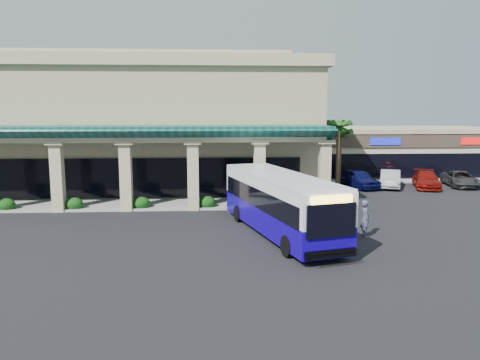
{
  "coord_description": "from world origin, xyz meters",
  "views": [
    {
      "loc": [
        -1.75,
        -26.27,
        6.69
      ],
      "look_at": [
        0.11,
        4.07,
        2.2
      ],
      "focal_mm": 35.0,
      "sensor_mm": 36.0,
      "label": 1
    }
  ],
  "objects": [
    {
      "name": "car_silver",
      "position": [
        11.05,
        13.6,
        0.83
      ],
      "size": [
        3.32,
        5.22,
        1.66
      ],
      "primitive_type": "imported",
      "rotation": [
        0.0,
        0.0,
        0.3
      ],
      "color": "#0C0F4B",
      "rests_on": "ground"
    },
    {
      "name": "ground",
      "position": [
        0.0,
        0.0,
        0.0
      ],
      "size": [
        110.0,
        110.0,
        0.0
      ],
      "primitive_type": "plane",
      "color": "black"
    },
    {
      "name": "strip_mall",
      "position": [
        18.0,
        24.0,
        2.45
      ],
      "size": [
        22.5,
        12.5,
        4.9
      ],
      "primitive_type": null,
      "color": "beige",
      "rests_on": "ground"
    },
    {
      "name": "transit_bus",
      "position": [
        1.93,
        -1.51,
        1.65
      ],
      "size": [
        5.66,
        12.14,
        3.3
      ],
      "primitive_type": null,
      "rotation": [
        0.0,
        0.0,
        0.26
      ],
      "color": "#13009F",
      "rests_on": "ground"
    },
    {
      "name": "main_building",
      "position": [
        -8.0,
        16.0,
        5.67
      ],
      "size": [
        30.8,
        14.8,
        11.35
      ],
      "primitive_type": null,
      "color": "tan",
      "rests_on": "ground"
    },
    {
      "name": "arcade",
      "position": [
        -8.0,
        6.8,
        2.85
      ],
      "size": [
        30.0,
        6.2,
        5.7
      ],
      "primitive_type": null,
      "color": "#0B423B",
      "rests_on": "ground"
    },
    {
      "name": "car_gray",
      "position": [
        20.41,
        13.72,
        0.69
      ],
      "size": [
        3.2,
        5.31,
        1.38
      ],
      "primitive_type": "imported",
      "rotation": [
        0.0,
        0.0,
        -0.19
      ],
      "color": "#353639",
      "rests_on": "ground"
    },
    {
      "name": "broadleaf_tree",
      "position": [
        7.5,
        19.0,
        2.41
      ],
      "size": [
        2.6,
        2.6,
        4.81
      ],
      "primitive_type": null,
      "color": "#0F3B0D",
      "rests_on": "ground"
    },
    {
      "name": "palm_0",
      "position": [
        8.5,
        11.0,
        3.3
      ],
      "size": [
        2.4,
        2.4,
        6.6
      ],
      "primitive_type": null,
      "color": "#184813",
      "rests_on": "ground"
    },
    {
      "name": "palm_1",
      "position": [
        9.5,
        14.0,
        2.9
      ],
      "size": [
        2.4,
        2.4,
        5.8
      ],
      "primitive_type": null,
      "color": "#184813",
      "rests_on": "ground"
    },
    {
      "name": "car_red",
      "position": [
        17.03,
        13.13,
        0.73
      ],
      "size": [
        3.49,
        5.39,
        1.45
      ],
      "primitive_type": "imported",
      "rotation": [
        0.0,
        0.0,
        -0.32
      ],
      "color": "maroon",
      "rests_on": "ground"
    },
    {
      "name": "car_white",
      "position": [
        13.96,
        13.57,
        0.77
      ],
      "size": [
        3.21,
        4.97,
        1.55
      ],
      "primitive_type": "imported",
      "rotation": [
        0.0,
        0.0,
        -0.37
      ],
      "color": "#B0B0B0",
      "rests_on": "ground"
    },
    {
      "name": "pedestrian",
      "position": [
        6.42,
        -2.33,
        1.0
      ],
      "size": [
        0.5,
        0.74,
        2.0
      ],
      "primitive_type": "imported",
      "rotation": [
        0.0,
        0.0,
        1.55
      ],
      "color": "#474762",
      "rests_on": "ground"
    }
  ]
}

